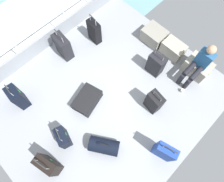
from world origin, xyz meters
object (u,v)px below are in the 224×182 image
cargo_crate_2 (197,67)px  suitcase_8 (94,32)px  duffel_bag (104,146)px  cargo_crate_1 (173,49)px  suitcase_1 (164,152)px  suitcase_2 (18,97)px  suitcase_4 (156,64)px  paper_cup (182,91)px  cargo_crate_0 (154,36)px  suitcase_6 (87,100)px  suitcase_3 (63,138)px  suitcase_0 (154,102)px  passenger_seated (199,64)px  suitcase_7 (63,47)px  suitcase_5 (48,165)px

cargo_crate_2 → suitcase_8: size_ratio=0.75×
duffel_bag → cargo_crate_1: bearing=99.2°
cargo_crate_1 → suitcase_1: size_ratio=0.72×
cargo_crate_1 → suitcase_2: size_ratio=0.75×
suitcase_4 → paper_cup: (0.87, 0.05, -0.27)m
cargo_crate_0 → suitcase_6: bearing=-88.3°
paper_cup → suitcase_8: bearing=-170.5°
cargo_crate_2 → suitcase_2: (-2.39, -3.58, 0.13)m
suitcase_3 → duffel_bag: size_ratio=0.97×
cargo_crate_2 → suitcase_0: suitcase_0 is taller
passenger_seated → duffel_bag: 2.81m
cargo_crate_2 → suitcase_8: suitcase_8 is taller
suitcase_0 → suitcase_6: (-1.15, -0.99, -0.18)m
suitcase_3 → cargo_crate_0: bearing=96.3°
passenger_seated → suitcase_7: passenger_seated is taller
suitcase_6 → duffel_bag: 1.12m
cargo_crate_1 → paper_cup: size_ratio=6.06×
cargo_crate_0 → suitcase_7: 2.38m
cargo_crate_2 → suitcase_0: size_ratio=0.85×
cargo_crate_1 → cargo_crate_2: (0.76, 0.00, 0.01)m
suitcase_3 → paper_cup: suitcase_3 is taller
cargo_crate_1 → suitcase_5: suitcase_5 is taller
cargo_crate_1 → cargo_crate_2: 0.76m
suitcase_3 → suitcase_7: bearing=139.9°
suitcase_3 → suitcase_4: suitcase_4 is taller
passenger_seated → suitcase_4: passenger_seated is taller
cargo_crate_1 → cargo_crate_2: size_ratio=0.95×
suitcase_5 → passenger_seated: bearing=78.5°
cargo_crate_0 → suitcase_5: size_ratio=0.73×
suitcase_7 → paper_cup: (2.84, 1.31, -0.28)m
suitcase_5 → suitcase_6: size_ratio=1.13×
suitcase_5 → cargo_crate_2: bearing=79.0°
suitcase_2 → suitcase_4: suitcase_2 is taller
duffel_bag → suitcase_3: bearing=-145.6°
suitcase_0 → suitcase_5: bearing=-104.0°
cargo_crate_1 → suitcase_2: 3.94m
cargo_crate_2 → passenger_seated: bearing=-90.0°
passenger_seated → paper_cup: (0.12, -0.51, -0.52)m
suitcase_1 → suitcase_7: (-3.39, 0.18, -0.02)m
paper_cup → suitcase_0: bearing=-108.9°
suitcase_8 → suitcase_0: bearing=-9.1°
suitcase_7 → cargo_crate_0: bearing=55.6°
suitcase_6 → duffel_bag: bearing=-23.6°
suitcase_8 → duffel_bag: suitcase_8 is taller
cargo_crate_1 → duffel_bag: bearing=-80.8°
cargo_crate_2 → paper_cup: size_ratio=6.40×
suitcase_0 → suitcase_7: suitcase_7 is taller
suitcase_1 → duffel_bag: (-0.95, -0.77, -0.18)m
suitcase_2 → suitcase_6: suitcase_2 is taller
paper_cup → cargo_crate_1: bearing=142.0°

